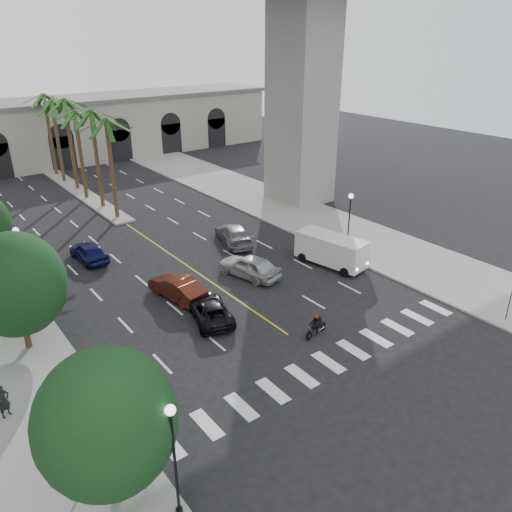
{
  "coord_description": "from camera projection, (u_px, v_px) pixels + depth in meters",
  "views": [
    {
      "loc": [
        -17.08,
        -17.38,
        16.95
      ],
      "look_at": [
        0.57,
        6.0,
        3.68
      ],
      "focal_mm": 35.0,
      "sensor_mm": 36.0,
      "label": 1
    }
  ],
  "objects": [
    {
      "name": "palm_a",
      "position": [
        106.0,
        125.0,
        45.61
      ],
      "size": [
        3.2,
        3.2,
        10.3
      ],
      "color": "#47331E",
      "rests_on": "ground"
    },
    {
      "name": "pier_building",
      "position": [
        34.0,
        134.0,
        67.23
      ],
      "size": [
        71.0,
        10.5,
        8.5
      ],
      "color": "#B2AB9F",
      "rests_on": "ground"
    },
    {
      "name": "traffic_signal_far",
      "position": [
        109.0,
        376.0,
        22.86
      ],
      "size": [
        0.25,
        0.18,
        3.65
      ],
      "color": "black",
      "rests_on": "ground"
    },
    {
      "name": "palm_e",
      "position": [
        52.0,
        105.0,
        57.15
      ],
      "size": [
        3.2,
        3.2,
        10.4
      ],
      "color": "#47331E",
      "rests_on": "ground"
    },
    {
      "name": "palm_c",
      "position": [
        75.0,
        116.0,
        51.39
      ],
      "size": [
        3.2,
        3.2,
        10.1
      ],
      "color": "#47331E",
      "rests_on": "ground"
    },
    {
      "name": "car_c",
      "position": [
        210.0,
        310.0,
        31.83
      ],
      "size": [
        3.44,
        5.19,
        1.32
      ],
      "primitive_type": "imported",
      "rotation": [
        0.0,
        0.0,
        2.86
      ],
      "color": "black",
      "rests_on": "ground"
    },
    {
      "name": "lamp_post_right",
      "position": [
        349.0,
        219.0,
        39.74
      ],
      "size": [
        0.4,
        0.4,
        5.35
      ],
      "color": "black",
      "rests_on": "ground"
    },
    {
      "name": "car_e",
      "position": [
        89.0,
        252.0,
        39.98
      ],
      "size": [
        2.09,
        4.66,
        1.55
      ],
      "primitive_type": "imported",
      "rotation": [
        0.0,
        0.0,
        3.2
      ],
      "color": "#10134D",
      "rests_on": "ground"
    },
    {
      "name": "motorcycle_rider",
      "position": [
        317.0,
        326.0,
        30.21
      ],
      "size": [
        1.94,
        0.59,
        1.41
      ],
      "rotation": [
        0.0,
        0.0,
        0.2
      ],
      "color": "black",
      "rests_on": "ground"
    },
    {
      "name": "palm_b",
      "position": [
        91.0,
        116.0,
        48.46
      ],
      "size": [
        3.2,
        3.2,
        10.6
      ],
      "color": "#47331E",
      "rests_on": "ground"
    },
    {
      "name": "car_a",
      "position": [
        249.0,
        266.0,
        37.33
      ],
      "size": [
        3.23,
        5.38,
        1.71
      ],
      "primitive_type": "imported",
      "rotation": [
        0.0,
        0.0,
        3.4
      ],
      "color": "#ACADB1",
      "rests_on": "ground"
    },
    {
      "name": "car_b",
      "position": [
        178.0,
        287.0,
        34.35
      ],
      "size": [
        2.47,
        5.06,
        1.6
      ],
      "primitive_type": "imported",
      "rotation": [
        0.0,
        0.0,
        3.31
      ],
      "color": "#511C10",
      "rests_on": "ground"
    },
    {
      "name": "lamp_post_left_near",
      "position": [
        174.0,
        452.0,
        17.78
      ],
      "size": [
        0.4,
        0.4,
        5.35
      ],
      "color": "black",
      "rests_on": "ground"
    },
    {
      "name": "street_tree_mid",
      "position": [
        15.0,
        285.0,
        27.4
      ],
      "size": [
        5.44,
        5.44,
        7.21
      ],
      "color": "#382616",
      "rests_on": "ground"
    },
    {
      "name": "bridge",
      "position": [
        163.0,
        9.0,
        39.24
      ],
      "size": [
        75.0,
        13.0,
        26.0
      ],
      "color": "gray",
      "rests_on": "ground"
    },
    {
      "name": "car_d",
      "position": [
        234.0,
        234.0,
        43.26
      ],
      "size": [
        3.92,
        6.02,
        1.62
      ],
      "primitive_type": "imported",
      "rotation": [
        0.0,
        0.0,
        2.82
      ],
      "color": "slate",
      "rests_on": "ground"
    },
    {
      "name": "palm_d",
      "position": [
        65.0,
        104.0,
        54.19
      ],
      "size": [
        3.2,
        3.2,
        10.9
      ],
      "color": "#47331E",
      "rests_on": "ground"
    },
    {
      "name": "traffic_signal_near",
      "position": [
        147.0,
        426.0,
        19.95
      ],
      "size": [
        0.25,
        0.18,
        3.65
      ],
      "color": "black",
      "rests_on": "ground"
    },
    {
      "name": "cargo_van",
      "position": [
        332.0,
        249.0,
        38.95
      ],
      "size": [
        3.12,
        5.95,
        2.41
      ],
      "rotation": [
        0.0,
        0.0,
        0.19
      ],
      "color": "silver",
      "rests_on": "ground"
    },
    {
      "name": "do_not_enter_sign",
      "position": [
        511.0,
        296.0,
        31.09
      ],
      "size": [
        0.6,
        0.24,
        2.56
      ],
      "rotation": [
        0.0,
        0.0,
        0.34
      ],
      "color": "black",
      "rests_on": "ground"
    },
    {
      "name": "sidewalk_right",
      "position": [
        319.0,
        222.0,
        48.11
      ],
      "size": [
        8.0,
        100.0,
        0.15
      ],
      "primitive_type": "cube",
      "color": "gray",
      "rests_on": "ground"
    },
    {
      "name": "pedestrian_a",
      "position": [
        4.0,
        401.0,
        23.49
      ],
      "size": [
        0.75,
        0.63,
        1.73
      ],
      "primitive_type": "imported",
      "rotation": [
        0.0,
        0.0,
        0.41
      ],
      "color": "black",
      "rests_on": "sidewalk_left"
    },
    {
      "name": "ground",
      "position": [
        310.0,
        350.0,
        29.0
      ],
      "size": [
        140.0,
        140.0,
        0.0
      ],
      "primitive_type": "plane",
      "color": "black",
      "rests_on": "ground"
    },
    {
      "name": "median",
      "position": [
        82.0,
        193.0,
        56.59
      ],
      "size": [
        2.0,
        24.0,
        0.2
      ],
      "primitive_type": "cube",
      "color": "gray",
      "rests_on": "ground"
    },
    {
      "name": "palm_f",
      "position": [
        44.0,
        99.0,
        60.11
      ],
      "size": [
        3.2,
        3.2,
        10.7
      ],
      "color": "#47331E",
      "rests_on": "ground"
    },
    {
      "name": "pedestrian_b",
      "position": [
        65.0,
        400.0,
        23.73
      ],
      "size": [
        0.84,
        0.71,
        1.54
      ],
      "primitive_type": "imported",
      "rotation": [
        0.0,
        0.0,
        -0.19
      ],
      "color": "black",
      "rests_on": "sidewalk_left"
    },
    {
      "name": "street_tree_near",
      "position": [
        107.0,
        422.0,
        18.03
      ],
      "size": [
        5.2,
        5.2,
        6.89
      ],
      "color": "#382616",
      "rests_on": "ground"
    },
    {
      "name": "lamp_post_left_far",
      "position": [
        21.0,
        257.0,
        33.05
      ],
      "size": [
        0.4,
        0.4,
        5.35
      ],
      "color": "black",
      "rests_on": "ground"
    }
  ]
}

